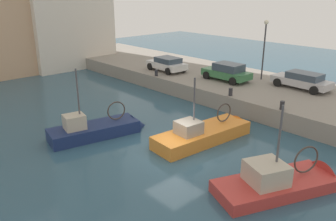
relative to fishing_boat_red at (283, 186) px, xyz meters
The scene contains 12 objects.
water_surface 5.96m from the fishing_boat_red, 99.28° to the left, with size 80.00×80.00×0.00m, color #2D5166.
quay_wall 12.08m from the fishing_boat_red, 29.14° to the left, with size 9.00×56.00×1.20m, color gray.
fishing_boat_red is the anchor object (origin of this frame).
fishing_boat_orange 5.99m from the fishing_boat_red, 75.29° to the left, with size 7.06×2.61×4.76m.
fishing_boat_navy 10.94m from the fishing_boat_red, 104.43° to the left, with size 6.27×2.89×5.03m.
parked_car_silver 13.08m from the fishing_boat_red, 24.43° to the left, with size 2.02×4.42×1.26m.
parked_car_white 18.69m from the fishing_boat_red, 63.32° to the left, with size 2.25×3.98×1.28m.
parked_car_green 14.58m from the fishing_boat_red, 48.13° to the left, with size 2.02×4.02×1.43m.
mooring_bollard_south 7.59m from the fishing_boat_red, 31.25° to the left, with size 0.28×0.28×0.55m, color #2D2D33.
mooring_bollard_mid 10.23m from the fishing_boat_red, 50.95° to the left, with size 0.28×0.28×0.55m, color #2D2D33.
mooring_bollard_north 17.17m from the fishing_boat_red, 68.08° to the left, with size 0.28×0.28×0.55m, color #2D2D33.
quay_streetlamp 15.64m from the fishing_boat_red, 36.81° to the left, with size 0.36×0.36×4.83m.
Camera 1 is at (-11.66, -12.02, 8.32)m, focal length 36.67 mm.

